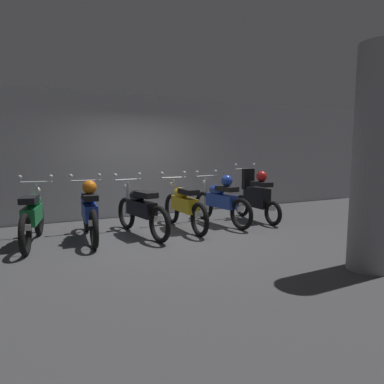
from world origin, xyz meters
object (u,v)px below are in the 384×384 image
motorbike_slot_4 (221,200)px  motorbike_slot_5 (256,196)px  motorbike_slot_2 (141,209)px  motorbike_slot_0 (32,215)px  motorbike_slot_3 (184,205)px  support_pillar (375,160)px  motorbike_slot_1 (89,210)px

motorbike_slot_4 → motorbike_slot_5: motorbike_slot_5 is taller
motorbike_slot_2 → motorbike_slot_0: bearing=173.3°
motorbike_slot_3 → motorbike_slot_4: (0.92, 0.09, 0.04)m
motorbike_slot_4 → support_pillar: support_pillar is taller
motorbike_slot_1 → motorbike_slot_3: (1.84, -0.02, -0.04)m
motorbike_slot_1 → motorbike_slot_0: bearing=173.3°
motorbike_slot_1 → motorbike_slot_4: size_ratio=1.00×
motorbike_slot_3 → motorbike_slot_0: bearing=177.3°
motorbike_slot_4 → motorbike_slot_5: bearing=-0.4°
motorbike_slot_1 → motorbike_slot_5: (3.69, 0.06, 0.04)m
motorbike_slot_2 → motorbike_slot_5: (2.77, 0.17, 0.08)m
motorbike_slot_1 → motorbike_slot_5: 3.69m
motorbike_slot_1 → support_pillar: size_ratio=0.67×
support_pillar → motorbike_slot_0: bearing=140.4°
motorbike_slot_0 → motorbike_slot_4: size_ratio=1.00×
motorbike_slot_4 → motorbike_slot_5: (0.92, -0.01, 0.04)m
motorbike_slot_2 → support_pillar: support_pillar is taller
motorbike_slot_2 → support_pillar: (2.19, -3.12, 0.97)m
motorbike_slot_2 → motorbike_slot_4: bearing=5.4°
motorbike_slot_2 → motorbike_slot_4: 1.86m
motorbike_slot_2 → motorbike_slot_4: (1.85, 0.18, 0.04)m
motorbike_slot_0 → motorbike_slot_5: 4.61m
motorbike_slot_0 → motorbike_slot_5: size_ratio=1.15×
motorbike_slot_2 → motorbike_slot_3: 0.93m
motorbike_slot_0 → motorbike_slot_4: 3.68m
motorbike_slot_0 → motorbike_slot_5: bearing=-0.6°
motorbike_slot_1 → motorbike_slot_3: bearing=-0.7°
motorbike_slot_1 → motorbike_slot_3: size_ratio=1.00×
motorbike_slot_3 → support_pillar: support_pillar is taller
motorbike_slot_0 → support_pillar: 5.32m
motorbike_slot_4 → support_pillar: 3.44m
motorbike_slot_4 → motorbike_slot_5: size_ratio=1.16×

